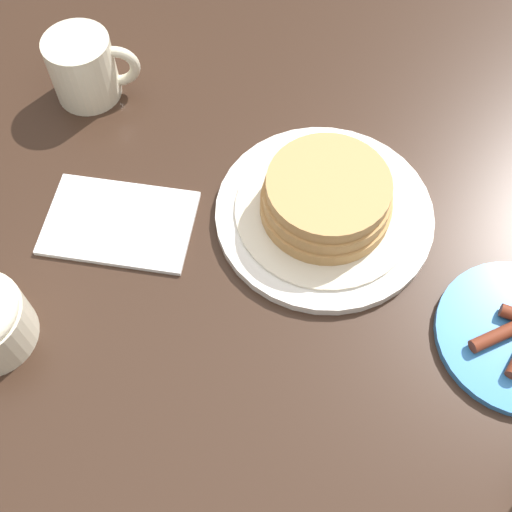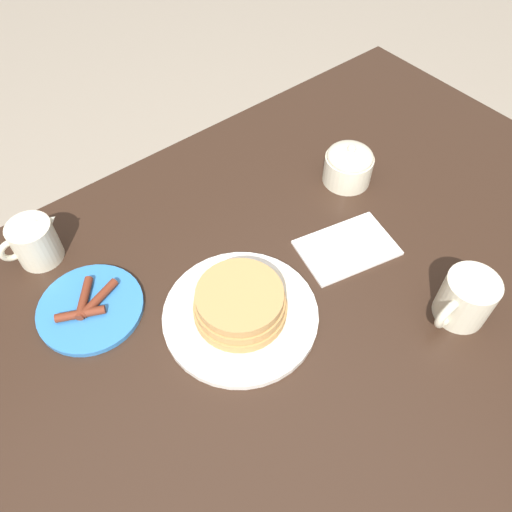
# 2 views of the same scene
# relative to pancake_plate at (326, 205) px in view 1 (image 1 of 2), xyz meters

# --- Properties ---
(ground_plane) EXTENTS (8.00, 8.00, 0.00)m
(ground_plane) POSITION_rel_pancake_plate_xyz_m (-0.01, 0.03, -0.75)
(ground_plane) COLOR gray
(dining_table) EXTENTS (1.54, 0.91, 0.73)m
(dining_table) POSITION_rel_pancake_plate_xyz_m (-0.01, 0.03, -0.13)
(dining_table) COLOR #332116
(dining_table) RESTS_ON ground_plane
(pancake_plate) EXTENTS (0.25, 0.25, 0.07)m
(pancake_plate) POSITION_rel_pancake_plate_xyz_m (0.00, 0.00, 0.00)
(pancake_plate) COLOR white
(pancake_plate) RESTS_ON dining_table
(coffee_mug) EXTENTS (0.11, 0.08, 0.08)m
(coffee_mug) POSITION_rel_pancake_plate_xyz_m (-0.27, 0.21, 0.02)
(coffee_mug) COLOR beige
(coffee_mug) RESTS_ON dining_table
(napkin) EXTENTS (0.19, 0.14, 0.01)m
(napkin) POSITION_rel_pancake_plate_xyz_m (-0.23, 0.01, -0.02)
(napkin) COLOR white
(napkin) RESTS_ON dining_table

